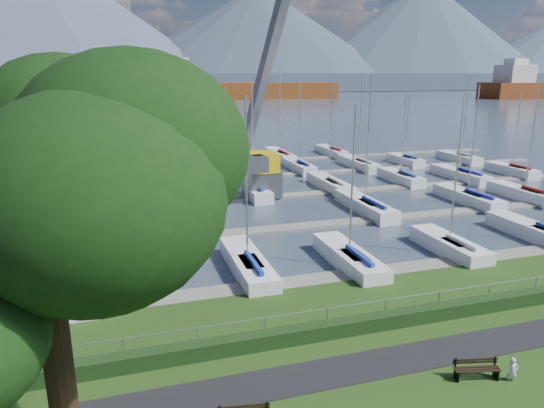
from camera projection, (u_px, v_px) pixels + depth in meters
name	position (u px, v px, depth m)	size (l,w,h in m)	color
path	(378.00, 364.00, 20.03)	(160.00, 2.00, 0.04)	black
water	(138.00, 97.00, 262.95)	(800.00, 540.00, 0.20)	#3D495A
hedge	(351.00, 326.00, 22.34)	(80.00, 0.70, 0.70)	#193212
fence	(348.00, 305.00, 22.49)	(0.04, 0.04, 80.00)	#95999D
foothill	(134.00, 83.00, 325.92)	(900.00, 80.00, 12.00)	#48526A
mountains	(137.00, 29.00, 386.34)	(1190.00, 360.00, 115.00)	#3E475B
docks	(230.00, 200.00, 46.86)	(90.00, 41.60, 0.25)	slate
bench_right	(476.00, 369.00, 18.97)	(1.85, 0.82, 0.85)	black
person	(513.00, 368.00, 18.78)	(0.41, 0.27, 1.13)	silver
tree	(81.00, 184.00, 10.62)	(8.16, 7.57, 12.60)	black
crane	(262.00, 139.00, 48.06)	(6.02, 13.23, 22.35)	#53565B
cargo_ship_mid	(237.00, 91.00, 237.88)	(91.22, 22.09, 21.50)	brown
sailboat_fleet	(201.00, 138.00, 48.03)	(75.04, 50.21, 13.10)	navy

